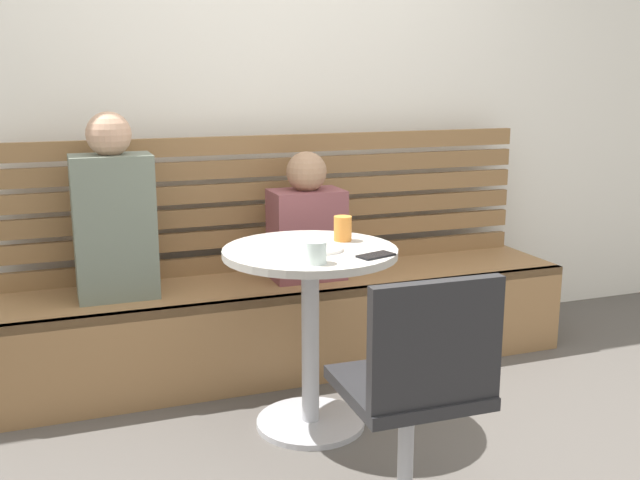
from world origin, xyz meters
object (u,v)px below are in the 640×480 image
cafe_table (310,303)px  white_chair (417,397)px  cup_glass_short (316,252)px  cup_tumbler_orange (343,229)px  person_adult (114,215)px  person_child_left (307,224)px  phone_on_table (376,255)px  booth_bench (295,322)px  plate_small (321,249)px

cafe_table → white_chair: size_ratio=0.87×
cup_glass_short → cup_tumbler_orange: (0.23, 0.31, 0.01)m
person_adult → person_child_left: person_adult is taller
person_child_left → phone_on_table: size_ratio=4.34×
booth_bench → white_chair: bearing=-93.9°
cafe_table → cup_glass_short: cup_glass_short is taller
booth_bench → cup_glass_short: bearing=-103.5°
cafe_table → white_chair: 0.82m
cafe_table → person_child_left: size_ratio=1.22×
plate_small → white_chair: bearing=-88.6°
person_adult → cup_glass_short: bearing=-54.0°
cafe_table → cup_tumbler_orange: size_ratio=7.40×
cup_glass_short → cup_tumbler_orange: cup_tumbler_orange is taller
plate_small → booth_bench: bearing=80.1°
booth_bench → cup_glass_short: (-0.20, -0.85, 0.56)m
cup_glass_short → booth_bench: bearing=76.5°
person_adult → booth_bench: bearing=-0.1°
cup_tumbler_orange → phone_on_table: bearing=-87.0°
cafe_table → cup_tumbler_orange: 0.33m
person_adult → phone_on_table: 1.20m
white_chair → phone_on_table: size_ratio=6.07×
cup_glass_short → phone_on_table: 0.25m
person_child_left → cup_tumbler_orange: 0.54m
cafe_table → plate_small: 0.23m
booth_bench → cup_glass_short: 1.03m
person_child_left → phone_on_table: (-0.02, -0.82, 0.04)m
person_child_left → booth_bench: bearing=177.2°
person_adult → plate_small: person_adult is taller
plate_small → cup_glass_short: bearing=-115.9°
booth_bench → person_adult: (-0.82, 0.00, 0.58)m
white_chair → person_adult: (-0.72, 1.44, 0.34)m
cafe_table → phone_on_table: bearing=-48.2°
cup_glass_short → phone_on_table: (0.24, 0.02, -0.04)m
white_chair → cup_glass_short: size_ratio=10.63×
plate_small → phone_on_table: plate_small is taller
cup_glass_short → phone_on_table: size_ratio=0.57×
cup_glass_short → plate_small: bearing=64.1°
booth_bench → cup_tumbler_orange: (0.03, -0.54, 0.57)m
cup_tumbler_orange → phone_on_table: (0.02, -0.29, -0.05)m
cup_tumbler_orange → white_chair: bearing=-97.9°
phone_on_table → plate_small: bearing=27.5°
person_adult → cup_tumbler_orange: size_ratio=8.05×
person_child_left → plate_small: bearing=-104.9°
person_adult → phone_on_table: (0.86, -0.83, -0.06)m
white_chair → person_child_left: (0.16, 1.43, 0.24)m
person_child_left → plate_small: size_ratio=3.57×
cup_glass_short → cup_tumbler_orange: size_ratio=0.80×
white_chair → phone_on_table: white_chair is taller
person_adult → phone_on_table: person_adult is taller
white_chair → booth_bench: bearing=86.1°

